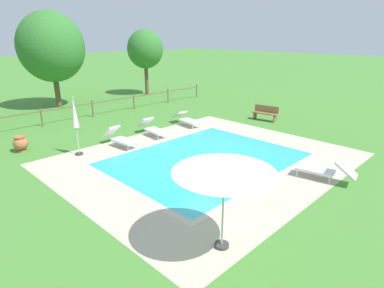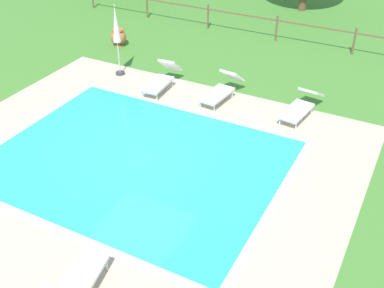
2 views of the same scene
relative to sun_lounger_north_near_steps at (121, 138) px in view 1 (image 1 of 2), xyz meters
name	(u,v)px [view 1 (image 1 of 2)]	position (x,y,z in m)	size (l,w,h in m)	color
ground_plane	(205,159)	(1.53, -3.87, -0.38)	(160.00, 160.00, 0.00)	#478433
pool_deck_paving	(205,159)	(1.53, -3.87, -0.37)	(11.23, 9.59, 0.01)	beige
swimming_pool_water	(205,159)	(1.53, -3.87, -0.37)	(7.42, 5.78, 0.01)	#2DB7C6
pool_coping_rim	(205,159)	(1.53, -3.87, -0.37)	(7.90, 6.26, 0.01)	beige
sun_lounger_north_near_steps	(121,138)	(0.00, 0.00, 0.00)	(0.73, 2.01, 0.88)	white
sun_lounger_north_mid	(324,170)	(3.00, -8.16, -0.01)	(0.99, 2.08, 0.84)	white
sun_lounger_north_far	(187,119)	(4.64, 0.39, -0.02)	(0.87, 2.12, 0.73)	white
sun_lounger_north_end	(153,128)	(2.08, 0.24, 0.00)	(0.81, 2.05, 0.85)	white
patio_umbrella_open_foreground	(224,164)	(-2.46, -8.06, 1.77)	(2.38, 2.38, 2.39)	#383838
patio_umbrella_closed_row_mid_west	(75,117)	(-1.90, 0.30, 1.29)	(0.32, 0.32, 2.50)	#383838
wooden_bench_lawn_side	(265,113)	(8.75, -2.13, 0.09)	(0.66, 1.55, 0.87)	olive
terracotta_urn_near_fence	(21,143)	(-3.48, 2.48, 0.00)	(0.62, 0.62, 0.70)	#B7663D
perimeter_fence	(92,106)	(1.90, 5.96, 0.31)	(18.72, 0.08, 1.05)	brown
tree_far_west	(145,49)	(9.21, 9.95, 3.35)	(2.95, 2.95, 5.32)	brown
tree_west_mid	(51,47)	(1.68, 10.37, 3.70)	(4.36, 4.36, 6.42)	brown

